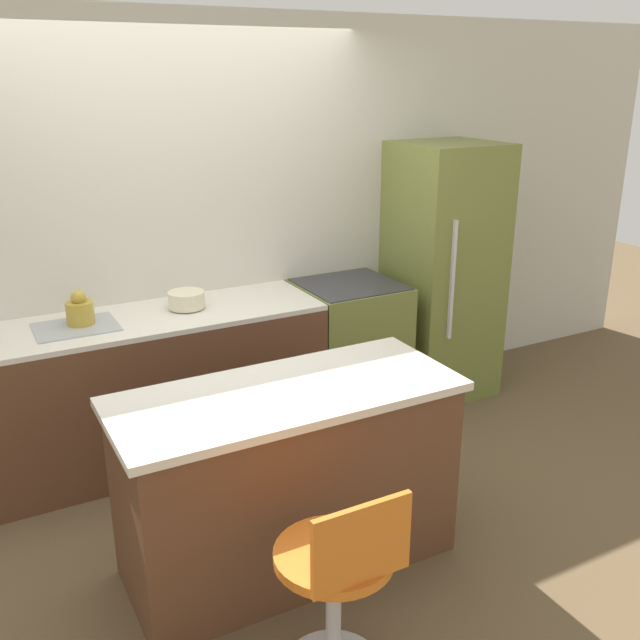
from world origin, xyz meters
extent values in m
plane|color=brown|center=(0.00, 0.00, 0.00)|extent=(14.00, 14.00, 0.00)
cube|color=beige|center=(0.00, 0.68, 1.30)|extent=(8.00, 0.06, 2.60)
cube|color=brown|center=(-0.31, 0.33, 0.44)|extent=(2.10, 0.63, 0.88)
cube|color=silver|center=(-0.31, 0.33, 0.89)|extent=(2.10, 0.63, 0.03)
cube|color=#9EA3A8|center=(-0.68, 0.33, 0.91)|extent=(0.44, 0.35, 0.01)
cube|color=brown|center=(-0.01, -0.95, 0.43)|extent=(1.51, 0.62, 0.87)
cube|color=silver|center=(-0.01, -0.95, 0.89)|extent=(1.58, 0.66, 0.04)
cube|color=olive|center=(1.07, 0.33, 0.45)|extent=(0.66, 0.63, 0.91)
cube|color=black|center=(1.07, 0.01, 0.32)|extent=(0.46, 0.01, 0.32)
cube|color=#333338|center=(1.07, 0.33, 0.91)|extent=(0.62, 0.60, 0.01)
cube|color=olive|center=(1.84, 0.33, 0.90)|extent=(0.67, 0.65, 1.80)
cube|color=silver|center=(1.65, -0.01, 0.94)|extent=(0.02, 0.02, 0.81)
cylinder|color=#B7B7BC|center=(-0.16, -1.65, 0.27)|extent=(0.06, 0.06, 0.54)
cylinder|color=orange|center=(-0.16, -1.65, 0.56)|extent=(0.45, 0.45, 0.04)
cube|color=orange|center=(-0.16, -1.84, 0.73)|extent=(0.39, 0.02, 0.31)
cylinder|color=#B29333|center=(-0.65, 0.37, 0.98)|extent=(0.15, 0.15, 0.13)
sphere|color=#B29333|center=(-0.65, 0.37, 1.07)|extent=(0.08, 0.08, 0.08)
cylinder|color=beige|center=(-0.03, 0.37, 0.96)|extent=(0.21, 0.21, 0.10)
camera|label=1|loc=(-1.25, -3.56, 2.25)|focal=40.00mm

